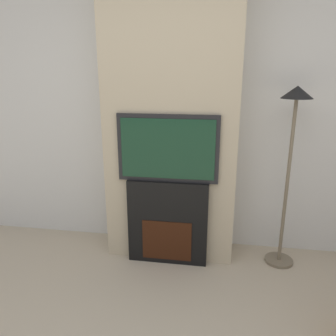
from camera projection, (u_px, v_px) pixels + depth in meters
wall_back at (175, 109)px, 3.07m from camera, size 6.00×0.06×2.70m
chimney_breast at (171, 112)px, 2.86m from camera, size 1.16×0.39×2.70m
fireplace at (168, 222)px, 2.95m from camera, size 0.71×0.15×0.78m
television at (168, 148)px, 2.76m from camera, size 0.86×0.07×0.58m
floor_lamp at (292, 137)px, 2.69m from camera, size 0.26×0.26×1.58m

